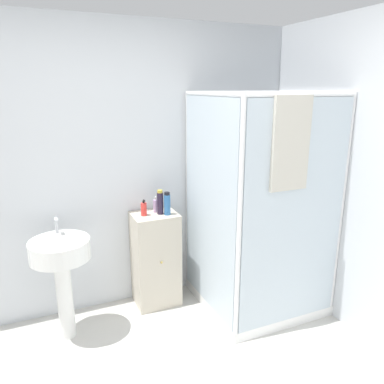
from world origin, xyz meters
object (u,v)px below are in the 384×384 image
at_px(soap_dispenser, 144,209).
at_px(shampoo_bottle_tall_black, 160,202).
at_px(sink, 61,262).
at_px(lotion_bottle_white, 156,206).
at_px(shampoo_bottle_blue, 167,204).

distance_m(soap_dispenser, shampoo_bottle_tall_black, 0.15).
distance_m(sink, lotion_bottle_white, 0.92).
xyz_separation_m(shampoo_bottle_blue, lotion_bottle_white, (-0.07, 0.11, -0.04)).
xyz_separation_m(sink, shampoo_bottle_tall_black, (0.87, 0.17, 0.32)).
bearing_deg(lotion_bottle_white, soap_dispenser, -158.77).
bearing_deg(soap_dispenser, shampoo_bottle_blue, -16.84).
xyz_separation_m(shampoo_bottle_tall_black, lotion_bottle_white, (-0.02, 0.07, -0.05)).
height_order(soap_dispenser, lotion_bottle_white, same).
bearing_deg(sink, shampoo_bottle_blue, 8.30).
height_order(soap_dispenser, shampoo_bottle_tall_black, shampoo_bottle_tall_black).
height_order(sink, shampoo_bottle_blue, shampoo_bottle_blue).
bearing_deg(soap_dispenser, lotion_bottle_white, 21.23).
bearing_deg(shampoo_bottle_blue, soap_dispenser, 163.16).
bearing_deg(shampoo_bottle_tall_black, soap_dispenser, 172.98).
relative_size(sink, soap_dispenser, 6.67).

